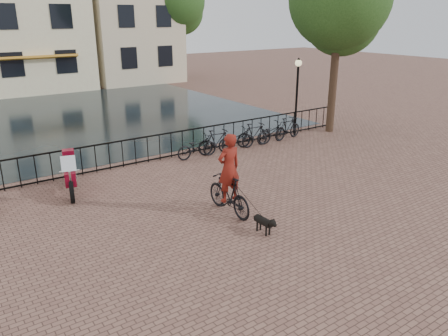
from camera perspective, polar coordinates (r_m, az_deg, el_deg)
ground at (r=10.68m, az=9.43°, el=-10.49°), size 100.00×100.00×0.00m
canal_water at (r=25.26m, az=-19.07°, el=6.23°), size 20.00×20.00×0.00m
railing at (r=16.64m, az=-9.94°, el=2.40°), size 20.00×0.05×1.02m
canal_house_mid at (r=37.19m, az=-25.33°, el=18.57°), size 8.00×9.50×11.80m
tree_far_right at (r=38.35m, az=-6.32°, el=20.84°), size 4.76×4.76×8.76m
lamp_post at (r=19.97m, az=9.56°, el=10.75°), size 0.30×0.30×3.45m
cyclist at (r=11.97m, az=0.64°, el=-1.44°), size 0.85×1.97×2.69m
dog at (r=11.23m, az=5.17°, el=-7.25°), size 0.27×0.77×0.51m
motorcycle at (r=14.28m, az=-19.50°, el=-0.23°), size 1.05×2.17×1.51m
parked_bike_0 at (r=16.96m, az=-3.56°, el=2.80°), size 1.73×0.63×0.90m
parked_bike_1 at (r=17.44m, az=-0.90°, el=3.46°), size 1.71×0.71×1.00m
parked_bike_2 at (r=17.98m, az=1.61°, el=3.79°), size 1.75×0.70×0.90m
parked_bike_3 at (r=18.53m, az=3.98°, el=4.38°), size 1.71×0.70×1.00m
parked_bike_4 at (r=19.14m, az=6.20°, el=4.64°), size 1.76×0.74×0.90m
parked_bike_5 at (r=19.75m, az=8.30°, el=5.16°), size 1.71×0.68×1.00m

